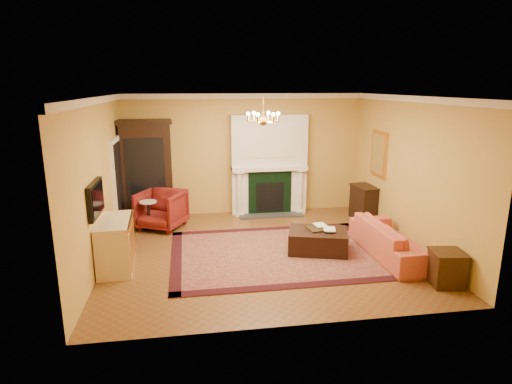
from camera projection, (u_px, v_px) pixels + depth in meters
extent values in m
cube|color=brown|center=(263.00, 251.00, 8.50)|extent=(6.00, 5.50, 0.02)
cube|color=silver|center=(263.00, 96.00, 7.76)|extent=(6.00, 5.50, 0.02)
cube|color=gold|center=(244.00, 154.00, 10.77)|extent=(6.00, 0.02, 3.00)
cube|color=gold|center=(300.00, 221.00, 5.48)|extent=(6.00, 0.02, 3.00)
cube|color=gold|center=(98.00, 182.00, 7.68)|extent=(0.02, 5.50, 3.00)
cube|color=gold|center=(410.00, 172.00, 8.58)|extent=(0.02, 5.50, 3.00)
cube|color=silver|center=(269.00, 165.00, 10.76)|extent=(1.90, 0.32, 2.50)
cube|color=silver|center=(270.00, 142.00, 10.45)|extent=(1.10, 0.01, 0.80)
cube|color=black|center=(270.00, 193.00, 10.77)|extent=(1.10, 0.02, 1.10)
cube|color=black|center=(270.00, 197.00, 10.79)|extent=(0.70, 0.02, 0.75)
cube|color=#333333|center=(271.00, 215.00, 10.78)|extent=(1.60, 0.50, 0.04)
cube|color=silver|center=(269.00, 168.00, 10.72)|extent=(1.90, 0.44, 0.10)
cylinder|color=silver|center=(239.00, 193.00, 10.63)|extent=(0.14, 0.14, 1.18)
cylinder|color=silver|center=(300.00, 191.00, 10.87)|extent=(0.14, 0.14, 1.18)
cube|color=white|center=(244.00, 96.00, 10.38)|extent=(6.00, 0.08, 0.12)
cube|color=white|center=(94.00, 101.00, 7.33)|extent=(0.08, 5.50, 0.12)
cube|color=white|center=(415.00, 99.00, 8.22)|extent=(0.08, 5.50, 0.12)
cube|color=silver|center=(118.00, 185.00, 9.42)|extent=(0.08, 1.05, 2.10)
cube|color=black|center=(119.00, 187.00, 9.44)|extent=(0.02, 0.85, 1.95)
cube|color=black|center=(95.00, 199.00, 7.15)|extent=(0.08, 0.95, 0.58)
cube|color=black|center=(98.00, 199.00, 7.15)|extent=(0.01, 0.85, 0.48)
cube|color=gold|center=(379.00, 154.00, 9.88)|extent=(0.05, 0.76, 1.05)
cube|color=white|center=(378.00, 154.00, 9.88)|extent=(0.01, 0.62, 0.90)
cylinder|color=#C08935|center=(263.00, 108.00, 7.81)|extent=(0.03, 0.03, 0.40)
sphere|color=#C08935|center=(263.00, 121.00, 7.87)|extent=(0.16, 0.16, 0.16)
sphere|color=#FFE5B2|center=(278.00, 114.00, 7.88)|extent=(0.07, 0.07, 0.07)
sphere|color=#FFE5B2|center=(268.00, 113.00, 8.09)|extent=(0.07, 0.07, 0.07)
sphere|color=#FFE5B2|center=(254.00, 113.00, 8.05)|extent=(0.07, 0.07, 0.07)
sphere|color=#FFE5B2|center=(248.00, 114.00, 7.80)|extent=(0.07, 0.07, 0.07)
sphere|color=#FFE5B2|center=(258.00, 115.00, 7.59)|extent=(0.07, 0.07, 0.07)
sphere|color=#FFE5B2|center=(273.00, 114.00, 7.63)|extent=(0.07, 0.07, 0.07)
cube|color=#430E15|center=(277.00, 253.00, 8.36)|extent=(4.10, 3.09, 0.02)
cube|color=black|center=(147.00, 173.00, 10.24)|extent=(1.22, 0.67, 2.32)
imported|color=maroon|center=(161.00, 208.00, 9.74)|extent=(1.23, 1.20, 0.96)
cylinder|color=black|center=(150.00, 230.00, 9.67)|extent=(0.27, 0.27, 0.04)
cylinder|color=black|center=(149.00, 216.00, 9.60)|extent=(0.06, 0.06, 0.61)
cylinder|color=silver|center=(148.00, 202.00, 9.52)|extent=(0.38, 0.38, 0.03)
cube|color=beige|center=(116.00, 244.00, 7.62)|extent=(0.64, 1.23, 0.89)
imported|color=#C6563E|center=(393.00, 234.00, 8.16)|extent=(0.69, 2.24, 0.87)
cube|color=#311F0D|center=(447.00, 269.00, 6.98)|extent=(0.55, 0.55, 0.56)
cube|color=black|center=(364.00, 203.00, 10.38)|extent=(0.49, 0.77, 0.81)
cube|color=black|center=(318.00, 241.00, 8.41)|extent=(1.30, 1.10, 0.42)
cube|color=black|center=(320.00, 229.00, 8.43)|extent=(0.50, 0.41, 0.03)
imported|color=gray|center=(316.00, 219.00, 8.48)|extent=(0.22, 0.06, 0.29)
imported|color=gray|center=(324.00, 222.00, 8.28)|extent=(0.22, 0.08, 0.30)
cylinder|color=tan|center=(240.00, 165.00, 10.59)|extent=(0.12, 0.12, 0.10)
cone|color=#103D14|center=(240.00, 155.00, 10.53)|extent=(0.17, 0.17, 0.37)
cylinder|color=tan|center=(296.00, 164.00, 10.80)|extent=(0.10, 0.10, 0.08)
cone|color=#103D14|center=(296.00, 156.00, 10.75)|extent=(0.15, 0.15, 0.31)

